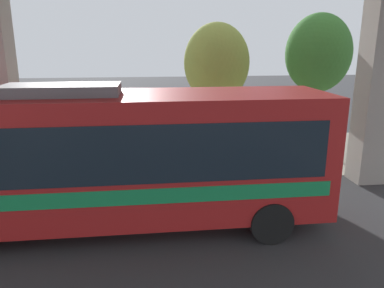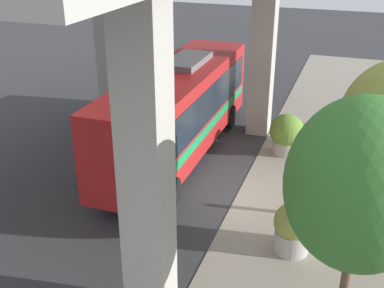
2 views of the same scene
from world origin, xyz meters
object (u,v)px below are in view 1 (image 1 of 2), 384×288
(fire_hydrant, at_px, (199,150))
(planter_front, at_px, (247,142))
(street_tree_near, at_px, (318,53))
(street_tree_far, at_px, (217,63))
(bus, at_px, (112,153))
(planter_middle, at_px, (79,154))
(planter_back, at_px, (51,146))

(fire_hydrant, relative_size, planter_front, 0.67)
(planter_front, distance_m, street_tree_near, 4.84)
(street_tree_far, bearing_deg, fire_hydrant, -25.61)
(street_tree_far, bearing_deg, bus, -28.10)
(planter_front, relative_size, street_tree_near, 0.26)
(planter_middle, distance_m, street_tree_near, 10.25)
(planter_middle, relative_size, street_tree_far, 0.30)
(planter_front, distance_m, planter_middle, 6.24)
(bus, bearing_deg, street_tree_far, 151.90)
(street_tree_far, bearing_deg, street_tree_near, 80.21)
(bus, height_order, fire_hydrant, bus)
(planter_back, bearing_deg, street_tree_near, 96.23)
(fire_hydrant, bearing_deg, planter_middle, -75.66)
(fire_hydrant, distance_m, street_tree_near, 6.43)
(street_tree_near, distance_m, street_tree_far, 4.18)
(bus, bearing_deg, planter_middle, -159.17)
(planter_front, height_order, planter_back, planter_back)
(planter_front, height_order, street_tree_far, street_tree_far)
(planter_back, height_order, street_tree_far, street_tree_far)
(fire_hydrant, bearing_deg, planter_front, 92.94)
(bus, height_order, street_tree_far, street_tree_far)
(planter_front, xyz_separation_m, street_tree_near, (-1.38, 3.26, 3.31))
(planter_middle, xyz_separation_m, planter_back, (-1.40, -1.27, -0.04))
(bus, xyz_separation_m, planter_back, (-5.26, -2.74, -1.15))
(fire_hydrant, bearing_deg, street_tree_far, 154.39)
(bus, bearing_deg, planter_front, 137.28)
(fire_hydrant, xyz_separation_m, street_tree_near, (-1.48, 5.15, 3.55))
(bus, relative_size, fire_hydrant, 10.46)
(street_tree_near, bearing_deg, planter_back, -83.77)
(planter_middle, bearing_deg, street_tree_far, 121.78)
(planter_front, xyz_separation_m, planter_middle, (1.18, -6.12, 0.08))
(planter_middle, bearing_deg, bus, 20.83)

